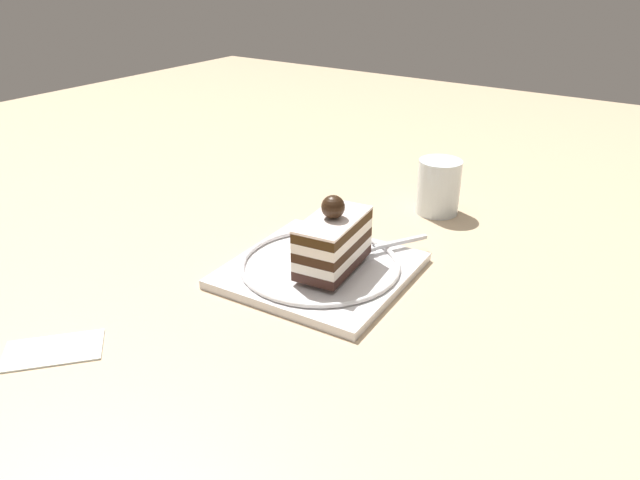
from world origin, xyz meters
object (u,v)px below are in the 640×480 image
at_px(drink_glass_near, 438,190).
at_px(folded_napkin, 53,350).
at_px(whipped_cream_dollop, 338,223).
at_px(cake_slice, 332,242).
at_px(fork, 383,246).
at_px(dessert_plate, 320,268).

bearing_deg(drink_glass_near, folded_napkin, 72.50).
xyz_separation_m(whipped_cream_dollop, drink_glass_near, (-0.06, -0.19, -0.00)).
relative_size(cake_slice, drink_glass_near, 1.40).
bearing_deg(drink_glass_near, cake_slice, 85.81).
relative_size(cake_slice, fork, 1.03).
height_order(fork, drink_glass_near, drink_glass_near).
bearing_deg(dessert_plate, cake_slice, 170.77).
bearing_deg(fork, folded_napkin, 63.64).
height_order(dessert_plate, folded_napkin, dessert_plate).
bearing_deg(dessert_plate, folded_napkin, 64.70).
xyz_separation_m(cake_slice, folded_napkin, (0.15, 0.28, -0.05)).
bearing_deg(drink_glass_near, dessert_plate, 81.70).
height_order(whipped_cream_dollop, folded_napkin, whipped_cream_dollop).
bearing_deg(fork, dessert_plate, 59.95).
bearing_deg(whipped_cream_dollop, dessert_plate, 106.18).
bearing_deg(fork, cake_slice, 72.03).
relative_size(cake_slice, whipped_cream_dollop, 2.72).
bearing_deg(cake_slice, whipped_cream_dollop, -62.46).
bearing_deg(whipped_cream_dollop, cake_slice, 117.54).
bearing_deg(fork, whipped_cream_dollop, 3.01).
relative_size(cake_slice, folded_napkin, 1.22).
xyz_separation_m(dessert_plate, cake_slice, (-0.02, 0.00, 0.04)).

